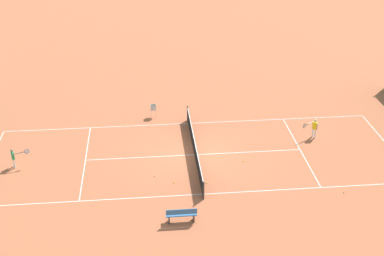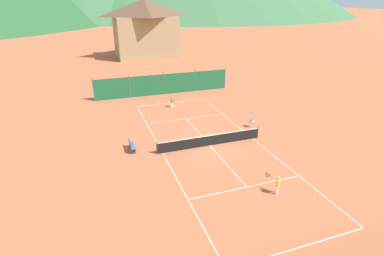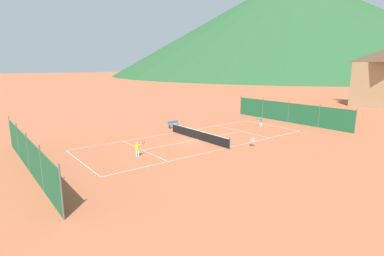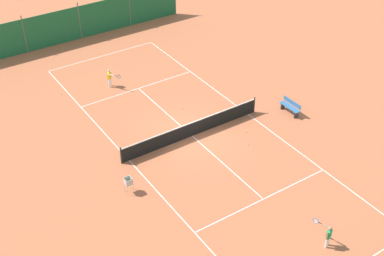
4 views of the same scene
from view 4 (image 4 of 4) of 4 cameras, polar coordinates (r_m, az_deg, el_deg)
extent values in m
plane|color=#B7603D|center=(30.83, 0.01, -0.85)|extent=(600.00, 600.00, 0.00)
cube|color=white|center=(39.83, -9.58, 7.58)|extent=(8.25, 0.05, 0.01)
cube|color=white|center=(32.86, 5.98, 1.48)|extent=(0.05, 23.85, 0.01)
cube|color=white|center=(29.22, -6.72, -3.45)|extent=(0.05, 23.85, 0.01)
cube|color=white|center=(26.92, 7.62, -7.52)|extent=(8.20, 0.05, 0.01)
cube|color=white|center=(35.46, -5.73, 4.23)|extent=(8.20, 0.05, 0.01)
cube|color=white|center=(30.82, 0.01, -0.85)|extent=(0.05, 12.80, 0.01)
cylinder|color=#2D2D2D|center=(32.82, 6.65, 2.48)|extent=(0.08, 0.08, 1.06)
cylinder|color=#2D2D2D|center=(28.75, -7.58, -2.93)|extent=(0.08, 0.08, 1.06)
cube|color=black|center=(30.56, 0.01, -0.16)|extent=(9.10, 0.02, 0.91)
cube|color=white|center=(30.29, 0.01, 0.57)|extent=(9.10, 0.04, 0.06)
cube|color=#1E6038|center=(42.30, -11.89, 10.95)|extent=(17.20, 0.04, 2.60)
cylinder|color=#59595E|center=(43.84, -6.67, 12.55)|extent=(0.08, 0.08, 2.90)
cylinder|color=#59595E|center=(42.25, -11.92, 11.14)|extent=(0.08, 0.08, 2.90)
cylinder|color=#59595E|center=(41.04, -17.46, 9.53)|extent=(0.08, 0.08, 2.90)
cylinder|color=white|center=(24.99, 14.15, -11.80)|extent=(0.10, 0.10, 0.56)
cylinder|color=white|center=(25.11, 14.34, -11.55)|extent=(0.10, 0.10, 0.56)
cube|color=#239E5B|center=(24.70, 14.41, -10.88)|extent=(0.31, 0.23, 0.43)
sphere|color=#A37556|center=(24.47, 14.52, -10.34)|extent=(0.17, 0.17, 0.17)
cylinder|color=#A37556|center=(24.58, 14.23, -11.12)|extent=(0.06, 0.06, 0.43)
cylinder|color=#A37556|center=(24.75, 14.20, -10.16)|extent=(0.19, 0.43, 0.06)
cylinder|color=black|center=(24.82, 13.55, -9.86)|extent=(0.09, 0.20, 0.03)
torus|color=#1E4CB2|center=(24.89, 13.06, -9.63)|extent=(0.11, 0.28, 0.28)
cylinder|color=silver|center=(24.89, 13.06, -9.63)|extent=(0.08, 0.24, 0.25)
cylinder|color=white|center=(35.85, -8.68, 4.90)|extent=(0.11, 0.11, 0.59)
cylinder|color=white|center=(35.71, -8.83, 4.76)|extent=(0.11, 0.11, 0.59)
cube|color=yellow|center=(35.52, -8.83, 5.56)|extent=(0.33, 0.30, 0.46)
sphere|color=beige|center=(35.35, -8.88, 6.06)|extent=(0.18, 0.18, 0.18)
cylinder|color=beige|center=(35.66, -8.68, 5.70)|extent=(0.07, 0.07, 0.46)
cylinder|color=beige|center=(35.19, -8.67, 5.62)|extent=(0.31, 0.42, 0.07)
cylinder|color=black|center=(35.04, -8.19, 5.52)|extent=(0.14, 0.19, 0.03)
torus|color=black|center=(34.92, -7.84, 5.45)|extent=(0.18, 0.25, 0.28)
cylinder|color=silver|center=(34.92, -7.84, 5.45)|extent=(0.14, 0.21, 0.25)
sphere|color=#CCE033|center=(32.53, 4.19, 1.26)|extent=(0.07, 0.07, 0.07)
sphere|color=#CCE033|center=(31.31, 5.89, -0.35)|extent=(0.07, 0.07, 0.07)
sphere|color=#CCE033|center=(35.63, -13.84, 3.52)|extent=(0.07, 0.07, 0.07)
sphere|color=#CCE033|center=(38.29, -0.26, 6.95)|extent=(0.07, 0.07, 0.07)
sphere|color=#CCE033|center=(30.28, 5.96, -1.75)|extent=(0.07, 0.07, 0.07)
sphere|color=#CCE033|center=(33.18, -1.11, 2.11)|extent=(0.07, 0.07, 0.07)
cylinder|color=#B7B7BC|center=(27.26, -6.62, -6.02)|extent=(0.02, 0.02, 0.55)
cylinder|color=#B7B7BC|center=(27.15, -7.25, -6.28)|extent=(0.02, 0.02, 0.55)
cylinder|color=#B7B7BC|center=(27.03, -6.27, -6.42)|extent=(0.02, 0.02, 0.55)
cylinder|color=#B7B7BC|center=(26.92, -6.91, -6.68)|extent=(0.02, 0.02, 0.55)
cube|color=#B7B7BC|center=(26.90, -6.80, -5.90)|extent=(0.34, 0.34, 0.02)
cube|color=#B7B7BC|center=(26.92, -7.00, -5.44)|extent=(0.34, 0.02, 0.34)
cube|color=#B7B7BC|center=(26.68, -6.66, -5.84)|extent=(0.34, 0.02, 0.34)
cube|color=#B7B7BC|center=(26.85, -6.51, -5.51)|extent=(0.02, 0.34, 0.34)
cube|color=#B7B7BC|center=(26.75, -7.15, -5.76)|extent=(0.02, 0.34, 0.34)
sphere|color=#CCE033|center=(26.87, -6.78, -5.85)|extent=(0.07, 0.07, 0.07)
sphere|color=#CCE033|center=(26.91, -6.64, -5.75)|extent=(0.07, 0.07, 0.07)
sphere|color=#CCE033|center=(26.88, -6.98, -5.85)|extent=(0.07, 0.07, 0.07)
sphere|color=#CCE033|center=(26.86, -6.89, -5.88)|extent=(0.07, 0.07, 0.07)
sphere|color=#CCE033|center=(26.86, -7.07, -5.89)|extent=(0.07, 0.07, 0.07)
sphere|color=#CCE033|center=(26.76, -6.96, -6.06)|extent=(0.07, 0.07, 0.07)
sphere|color=#CCE033|center=(26.82, -6.92, -5.78)|extent=(0.07, 0.07, 0.07)
sphere|color=#CCE033|center=(26.86, -6.63, -5.70)|extent=(0.07, 0.07, 0.07)
sphere|color=#CCE033|center=(26.89, -7.06, -5.67)|extent=(0.07, 0.07, 0.07)
sphere|color=#CCE033|center=(26.91, -7.04, -5.63)|extent=(0.07, 0.07, 0.07)
sphere|color=#CCE033|center=(26.83, -6.77, -5.76)|extent=(0.07, 0.07, 0.07)
sphere|color=#CCE033|center=(26.95, -6.73, -5.54)|extent=(0.07, 0.07, 0.07)
sphere|color=#CCE033|center=(26.68, -6.90, -5.88)|extent=(0.07, 0.07, 0.07)
sphere|color=#CCE033|center=(26.86, -7.20, -5.58)|extent=(0.07, 0.07, 0.07)
sphere|color=#CCE033|center=(26.74, -6.79, -5.76)|extent=(0.07, 0.07, 0.07)
sphere|color=#CCE033|center=(26.76, -6.81, -5.73)|extent=(0.07, 0.07, 0.07)
sphere|color=#CCE033|center=(26.80, -6.81, -5.65)|extent=(0.07, 0.07, 0.07)
cube|color=#336699|center=(33.11, 10.39, 2.23)|extent=(0.36, 1.50, 0.05)
cube|color=#336699|center=(33.07, 10.65, 2.69)|extent=(0.04, 1.50, 0.28)
cube|color=#333338|center=(32.87, 11.05, 1.43)|extent=(0.32, 0.06, 0.44)
cube|color=#333338|center=(33.58, 9.67, 2.38)|extent=(0.32, 0.06, 0.44)
camera|label=1|loc=(44.77, 37.18, 26.54)|focal=50.00mm
camera|label=2|loc=(47.82, -5.48, 27.02)|focal=28.00mm
camera|label=3|loc=(42.06, -45.81, 10.05)|focal=28.00mm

